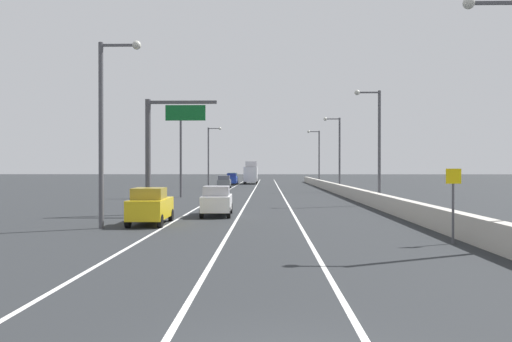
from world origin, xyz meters
name	(u,v)px	position (x,y,z in m)	size (l,w,h in m)	color
ground_plane	(269,189)	(0.00, 64.00, 0.00)	(320.00, 320.00, 0.00)	#26282B
lane_stripe_left	(225,192)	(-5.50, 55.00, 0.00)	(0.16, 130.00, 0.00)	silver
lane_stripe_center	(253,192)	(-2.00, 55.00, 0.00)	(0.16, 130.00, 0.00)	silver
lane_stripe_right	(281,192)	(1.50, 55.00, 0.00)	(0.16, 130.00, 0.00)	silver
jersey_barrier_right	(355,194)	(8.10, 40.00, 0.55)	(0.60, 120.00, 1.10)	#B2ADA3
overhead_sign_gantry	(159,142)	(-7.26, 25.11, 4.73)	(4.68, 0.36, 7.50)	#47474C
speed_advisory_sign	(453,200)	(7.20, 12.84, 1.76)	(0.60, 0.11, 3.00)	#4C4C51
lamp_post_right_near	(510,103)	(8.78, 11.49, 5.42)	(2.14, 0.44, 9.36)	#4C4C51
lamp_post_right_second	(376,138)	(8.61, 33.38, 5.42)	(2.14, 0.44, 9.36)	#4C4C51
lamp_post_right_third	(337,149)	(8.57, 55.27, 5.42)	(2.14, 0.44, 9.36)	#4C4C51
lamp_post_right_fourth	(318,154)	(8.31, 77.16, 5.42)	(2.14, 0.44, 9.36)	#4C4C51
lamp_post_left_near	(106,120)	(-8.25, 17.49, 5.42)	(2.14, 0.44, 9.36)	#4C4C51
lamp_post_left_mid	(183,145)	(-8.83, 43.76, 5.42)	(2.14, 0.44, 9.36)	#4C4C51
lamp_post_left_far	(210,152)	(-9.10, 70.03, 5.42)	(2.14, 0.44, 9.36)	#4C4C51
car_blue_0	(232,179)	(-6.38, 79.49, 1.03)	(1.81, 4.03, 2.07)	#1E389E
car_yellow_1	(150,206)	(-6.48, 19.31, 0.98)	(1.96, 4.16, 1.97)	gold
car_gray_2	(224,182)	(-6.52, 65.53, 0.94)	(2.06, 4.76, 1.87)	slate
car_green_3	(233,178)	(-6.78, 86.88, 1.03)	(1.95, 4.60, 2.07)	#196033
car_white_4	(217,201)	(-3.39, 24.08, 0.94)	(1.97, 4.19, 1.89)	white
box_truck	(251,174)	(-3.28, 86.45, 1.94)	(2.47, 8.21, 4.24)	silver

